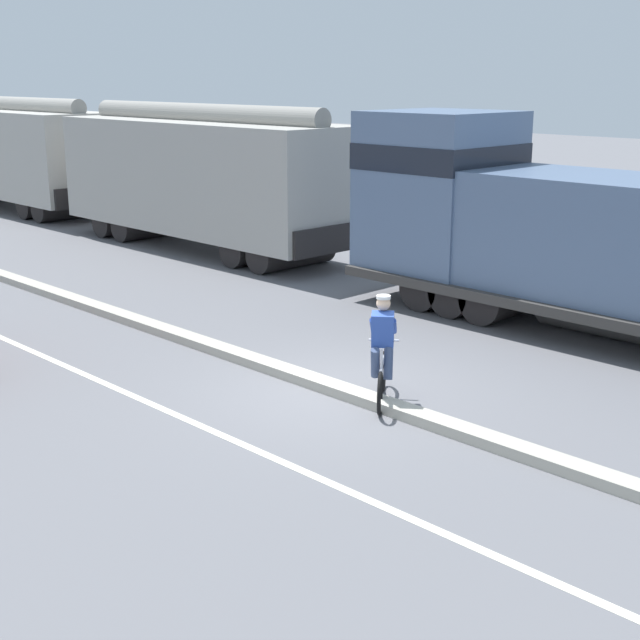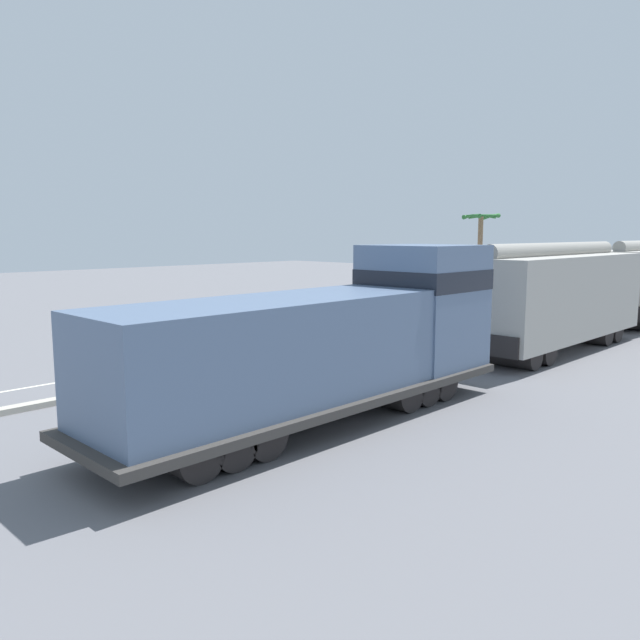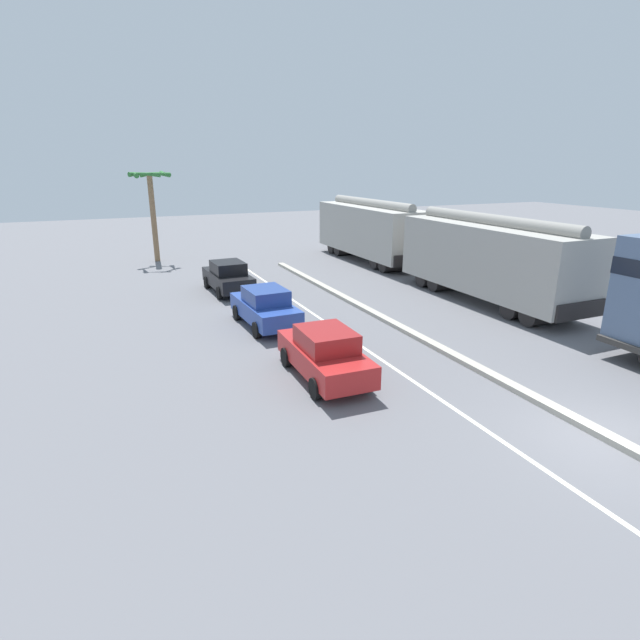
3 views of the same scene
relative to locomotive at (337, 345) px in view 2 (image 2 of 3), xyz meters
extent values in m
plane|color=slate|center=(-6.10, 0.80, -1.80)|extent=(120.00, 120.00, 0.00)
cube|color=#B2AD9E|center=(-6.10, 6.80, -1.72)|extent=(0.36, 36.00, 0.16)
cube|color=silver|center=(-8.50, 6.80, -1.79)|extent=(0.14, 36.00, 0.01)
cube|color=slate|center=(0.00, -1.44, 0.10)|extent=(2.70, 9.86, 2.40)
cube|color=slate|center=(0.00, 3.56, 0.65)|extent=(2.80, 2.80, 3.50)
cube|color=black|center=(0.00, 3.56, 1.44)|extent=(2.83, 2.83, 0.56)
cube|color=#383533|center=(0.00, -0.84, -1.10)|extent=(3.10, 11.60, 0.20)
cylinder|color=#4C4947|center=(0.00, -0.84, -1.25)|extent=(1.10, 3.00, 1.10)
cylinder|color=black|center=(0.00, 3.15, -1.30)|extent=(2.40, 1.00, 1.00)
cylinder|color=black|center=(0.00, 2.35, -1.30)|extent=(2.40, 1.00, 1.00)
cylinder|color=black|center=(0.00, 1.55, -1.30)|extent=(2.40, 1.00, 1.00)
cylinder|color=black|center=(0.00, -3.23, -1.30)|extent=(2.40, 1.00, 1.00)
cylinder|color=black|center=(0.00, -4.03, -1.30)|extent=(2.40, 1.00, 1.00)
cylinder|color=black|center=(0.00, -4.83, -1.30)|extent=(2.40, 1.00, 1.00)
cube|color=#A19E97|center=(0.00, 12.16, 0.35)|extent=(2.90, 10.40, 3.10)
cylinder|color=gray|center=(0.00, 12.16, 2.08)|extent=(0.60, 9.88, 0.60)
cube|color=black|center=(0.00, 17.41, -0.85)|extent=(2.61, 0.10, 0.70)
cube|color=black|center=(0.00, 6.91, -0.85)|extent=(2.61, 0.10, 0.70)
cylinder|color=black|center=(0.00, 15.93, -1.35)|extent=(2.46, 0.90, 0.90)
cylinder|color=black|center=(0.00, 14.83, -1.35)|extent=(2.46, 0.90, 0.90)
cylinder|color=black|center=(0.00, 9.48, -1.35)|extent=(2.46, 0.90, 0.90)
cylinder|color=black|center=(0.00, 8.38, -1.35)|extent=(2.46, 0.90, 0.90)
cube|color=black|center=(0.00, 18.51, -0.85)|extent=(2.61, 0.10, 0.70)
cylinder|color=black|center=(0.00, 21.08, -1.35)|extent=(2.46, 0.90, 0.90)
cylinder|color=black|center=(0.00, 19.98, -1.35)|extent=(2.46, 0.90, 0.90)
cube|color=red|center=(-10.89, 7.10, -1.13)|extent=(1.80, 4.24, 0.70)
cube|color=maroon|center=(-10.89, 6.95, -0.48)|extent=(1.55, 1.94, 0.60)
cube|color=#1E232D|center=(-10.87, 7.95, -0.53)|extent=(1.43, 0.15, 0.51)
cylinder|color=black|center=(-11.67, 8.42, -1.48)|extent=(0.24, 0.65, 0.64)
cylinder|color=black|center=(-10.05, 8.38, -1.48)|extent=(0.24, 0.65, 0.64)
cylinder|color=black|center=(-11.73, 5.82, -1.48)|extent=(0.24, 0.65, 0.64)
cylinder|color=black|center=(-10.12, 5.78, -1.48)|extent=(0.24, 0.65, 0.64)
cube|color=#28479E|center=(-10.98, 12.86, -1.13)|extent=(1.86, 4.26, 0.70)
cube|color=navy|center=(-10.97, 12.71, -0.48)|extent=(1.57, 1.96, 0.60)
cube|color=#1E232D|center=(-11.01, 13.71, -0.53)|extent=(1.43, 0.17, 0.51)
cylinder|color=black|center=(-11.83, 14.13, -1.48)|extent=(0.24, 0.65, 0.64)
cylinder|color=black|center=(-10.22, 14.20, -1.48)|extent=(0.24, 0.65, 0.64)
cylinder|color=black|center=(-11.73, 11.53, -1.48)|extent=(0.24, 0.65, 0.64)
cylinder|color=black|center=(-10.12, 11.59, -1.48)|extent=(0.24, 0.65, 0.64)
cube|color=black|center=(-10.99, 19.10, -1.13)|extent=(1.85, 4.26, 0.70)
cube|color=black|center=(-10.99, 18.95, -0.48)|extent=(1.57, 1.95, 0.60)
cube|color=#1E232D|center=(-11.02, 19.95, -0.53)|extent=(1.43, 0.17, 0.51)
cylinder|color=black|center=(-11.85, 20.38, -1.48)|extent=(0.24, 0.65, 0.64)
cylinder|color=black|center=(-10.23, 20.44, -1.48)|extent=(0.24, 0.65, 0.64)
cylinder|color=black|center=(-11.75, 17.77, -1.48)|extent=(0.24, 0.65, 0.64)
cylinder|color=black|center=(-10.14, 17.83, -1.48)|extent=(0.24, 0.65, 0.64)
torus|color=black|center=(-5.46, 0.34, -1.47)|extent=(0.55, 0.46, 0.66)
torus|color=black|center=(-6.29, -0.32, -1.47)|extent=(0.55, 0.46, 0.66)
cylinder|color=silver|center=(-5.88, 0.01, -1.17)|extent=(0.65, 0.53, 0.05)
cylinder|color=silver|center=(-5.80, 0.07, -1.35)|extent=(0.41, 0.34, 0.36)
cylinder|color=silver|center=(-6.05, -0.13, -1.02)|extent=(0.04, 0.04, 0.30)
cylinder|color=silver|center=(-5.53, 0.29, -0.92)|extent=(0.33, 0.40, 0.04)
cylinder|color=#38476B|center=(-6.03, 0.01, -1.12)|extent=(0.32, 0.30, 0.52)
cylinder|color=#38476B|center=(-5.91, -0.14, -1.12)|extent=(0.29, 0.27, 0.52)
cube|color=#2D4CA5|center=(-5.91, -0.02, -0.60)|extent=(0.47, 0.47, 0.57)
sphere|color=beige|center=(-5.86, 0.02, -0.21)|extent=(0.22, 0.22, 0.22)
cylinder|color=white|center=(-5.86, 0.02, -0.11)|extent=(0.22, 0.22, 0.05)
cylinder|color=#2D4CA5|center=(-5.86, 0.23, -0.60)|extent=(0.42, 0.36, 0.36)
cylinder|color=#2D4CA5|center=(-5.66, -0.02, -0.60)|extent=(0.42, 0.36, 0.36)
cylinder|color=#846647|center=(-13.38, 29.63, 1.07)|extent=(0.36, 0.36, 5.73)
cone|color=#2D7033|center=(-12.48, 29.64, 3.99)|extent=(0.34, 1.81, 0.35)
cone|color=#2D7033|center=(-13.02, 30.45, 3.99)|extent=(1.80, 1.02, 0.53)
cone|color=#2D7033|center=(-13.83, 30.40, 3.99)|extent=(1.73, 1.19, 0.42)
cone|color=#2D7033|center=(-14.28, 29.59, 3.99)|extent=(0.40, 1.84, 0.53)
cone|color=#2D7033|center=(-13.67, 28.77, 3.99)|extent=(1.82, 0.89, 0.42)
cone|color=#2D7033|center=(-12.82, 28.92, 3.99)|extent=(1.63, 1.37, 0.48)
camera|label=1|loc=(-15.78, -8.63, 3.15)|focal=50.00mm
camera|label=2|loc=(10.27, -11.05, 2.73)|focal=35.00mm
camera|label=3|loc=(-16.83, -6.06, 4.63)|focal=28.00mm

